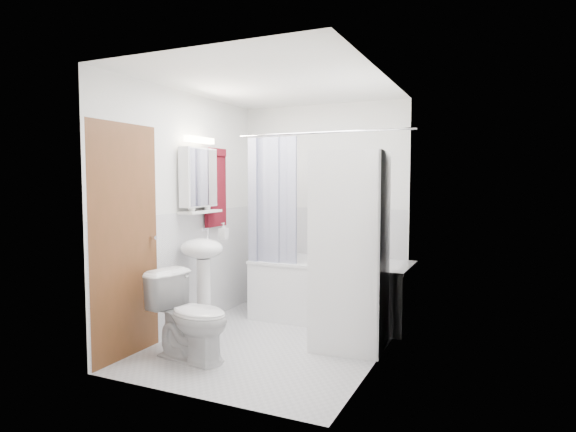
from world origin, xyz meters
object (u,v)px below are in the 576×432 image
at_px(bathtub, 332,287).
at_px(toilet, 191,317).
at_px(washer_dryer, 350,250).
at_px(sink, 202,263).

xyz_separation_m(bathtub, toilet, (-0.70, -1.62, 0.01)).
height_order(bathtub, toilet, toilet).
xyz_separation_m(bathtub, washer_dryer, (0.43, -0.74, 0.53)).
bearing_deg(bathtub, sink, -135.20).
bearing_deg(toilet, sink, 35.20).
bearing_deg(toilet, bathtub, -14.36).
height_order(sink, washer_dryer, washer_dryer).
distance_m(washer_dryer, toilet, 1.52).
relative_size(bathtub, washer_dryer, 0.96).
height_order(bathtub, sink, sink).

